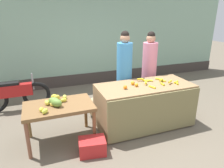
{
  "coord_description": "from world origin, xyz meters",
  "views": [
    {
      "loc": [
        -1.59,
        -3.35,
        2.26
      ],
      "look_at": [
        -0.27,
        0.15,
        0.93
      ],
      "focal_mm": 32.99,
      "sensor_mm": 36.0,
      "label": 1
    }
  ],
  "objects_px": {
    "vendor_woman_pink_shirt": "(149,70)",
    "produce_crate": "(92,146)",
    "parked_motorcycle": "(15,94)",
    "vendor_woman_blue_shirt": "(124,73)",
    "produce_sack": "(95,107)"
  },
  "relations": [
    {
      "from": "vendor_woman_blue_shirt",
      "to": "produce_crate",
      "type": "xyz_separation_m",
      "value": [
        -1.1,
        -1.22,
        -0.82
      ]
    },
    {
      "from": "vendor_woman_pink_shirt",
      "to": "produce_sack",
      "type": "xyz_separation_m",
      "value": [
        -1.37,
        -0.09,
        -0.69
      ]
    },
    {
      "from": "vendor_woman_blue_shirt",
      "to": "produce_sack",
      "type": "relative_size",
      "value": 4.01
    },
    {
      "from": "vendor_woman_blue_shirt",
      "to": "parked_motorcycle",
      "type": "relative_size",
      "value": 1.17
    },
    {
      "from": "produce_crate",
      "to": "vendor_woman_pink_shirt",
      "type": "bearing_deg",
      "value": 36.01
    },
    {
      "from": "vendor_woman_pink_shirt",
      "to": "parked_motorcycle",
      "type": "bearing_deg",
      "value": 163.62
    },
    {
      "from": "vendor_woman_blue_shirt",
      "to": "produce_crate",
      "type": "relative_size",
      "value": 4.26
    },
    {
      "from": "produce_sack",
      "to": "parked_motorcycle",
      "type": "bearing_deg",
      "value": 149.65
    },
    {
      "from": "parked_motorcycle",
      "to": "produce_sack",
      "type": "bearing_deg",
      "value": -30.35
    },
    {
      "from": "vendor_woman_pink_shirt",
      "to": "produce_sack",
      "type": "distance_m",
      "value": 1.54
    },
    {
      "from": "vendor_woman_blue_shirt",
      "to": "produce_sack",
      "type": "bearing_deg",
      "value": -179.07
    },
    {
      "from": "vendor_woman_pink_shirt",
      "to": "produce_crate",
      "type": "bearing_deg",
      "value": -143.99
    },
    {
      "from": "vendor_woman_blue_shirt",
      "to": "parked_motorcycle",
      "type": "distance_m",
      "value": 2.63
    },
    {
      "from": "produce_sack",
      "to": "produce_crate",
      "type": "bearing_deg",
      "value": -108.58
    },
    {
      "from": "vendor_woman_pink_shirt",
      "to": "produce_crate",
      "type": "relative_size",
      "value": 4.17
    }
  ]
}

